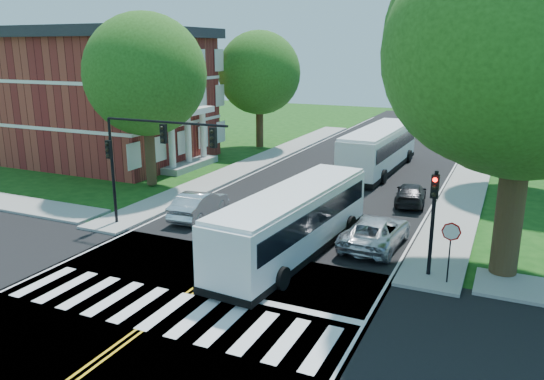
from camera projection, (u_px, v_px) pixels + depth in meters
The scene contains 24 objects.
ground at pixel (174, 305), 19.67m from camera, with size 140.00×140.00×0.00m, color #123F0F.
road at pixel (329, 190), 35.47m from camera, with size 14.00×96.00×0.01m, color black.
cross_road at pixel (174, 305), 19.67m from camera, with size 60.00×12.00×0.01m, color black.
center_line at pixel (347, 177), 38.98m from camera, with size 0.36×70.00×0.01m, color gold.
edge_line_w at pixel (263, 169), 41.71m from camera, with size 0.12×70.00×0.01m, color silver.
edge_line_e at pixel (443, 187), 36.24m from camera, with size 0.12×70.00×0.01m, color silver.
crosswalk at pixel (166, 311), 19.22m from camera, with size 12.60×3.00×0.01m, color silver.
stop_bar at pixel (277, 305), 19.66m from camera, with size 6.60×0.40×0.01m, color silver.
sidewalk_nw at pixel (263, 159), 44.93m from camera, with size 2.60×40.00×0.15m, color gray.
sidewalk_ne at pixel (470, 179), 38.26m from camera, with size 2.60×40.00×0.15m, color gray.
tree_ne_big at pixel (531, 37), 19.76m from camera, with size 10.80×10.80×14.91m.
tree_west_near at pixel (146, 75), 34.62m from camera, with size 8.00×8.00×11.40m.
tree_west_far at pixel (259, 73), 48.61m from camera, with size 7.60×7.60×10.67m.
tree_east_mid at pixel (533, 70), 34.07m from camera, with size 8.40×8.40×11.93m.
tree_east_far at pixel (541, 75), 47.97m from camera, with size 7.20×7.20×10.34m.
brick_building at pixel (91, 95), 44.64m from camera, with size 20.00×13.00×10.80m.
signal_nw at pixel (146, 148), 26.52m from camera, with size 7.15×0.46×5.66m.
signal_ne at pixel (433, 210), 21.25m from camera, with size 0.30×0.46×4.40m.
stop_sign at pixel (451, 238), 20.77m from camera, with size 0.76×0.08×2.53m.
bus_lead at pixel (294, 221), 24.16m from camera, with size 3.54×11.99×3.06m.
bus_follow at pixel (379, 148), 40.72m from camera, with size 3.42×12.93×3.32m.
hatchback at pixel (199, 204), 29.62m from camera, with size 1.60×4.57×1.51m, color silver.
suv at pixel (376, 232), 25.34m from camera, with size 2.42×5.26×1.46m, color silver.
dark_sedan at pixel (411, 194), 32.25m from camera, with size 1.75×4.31×1.25m, color black.
Camera 1 is at (10.77, -14.73, 9.26)m, focal length 35.00 mm.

